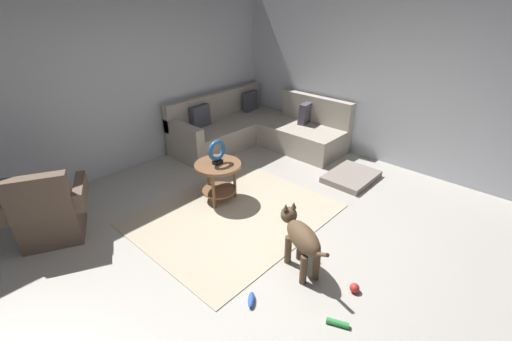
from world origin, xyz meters
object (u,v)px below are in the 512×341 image
armchair (50,213)px  dog_toy_ball (355,288)px  sectional_couch (256,130)px  dog_toy_rope (338,323)px  dog_bed_mat (351,177)px  torus_sculpture (217,151)px  side_table (218,172)px  dog (301,237)px  dog_toy_bone (251,300)px

armchair → dog_toy_ball: size_ratio=10.79×
armchair → sectional_couch: bearing=29.4°
sectional_couch → dog_toy_rope: sectional_couch is taller
armchair → dog_bed_mat: (3.50, -1.80, -0.28)m
sectional_couch → torus_sculpture: size_ratio=6.90×
sectional_couch → side_table: sectional_couch is taller
dog → dog_toy_bone: bearing=-159.6°
dog_toy_rope → dog_toy_bone: dog_toy_bone is taller
sectional_couch → torus_sculpture: 1.99m
dog_bed_mat → side_table: bearing=149.1°
side_table → dog_bed_mat: (1.71, -1.02, -0.37)m
dog_toy_rope → dog_toy_bone: size_ratio=1.05×
armchair → dog_toy_ball: armchair is taller
dog_toy_bone → dog_toy_rope: bearing=-65.9°
dog_toy_ball → sectional_couch: bearing=57.2°
dog → dog_toy_bone: size_ratio=4.41×
side_table → dog_toy_ball: size_ratio=6.57×
dog_bed_mat → dog_toy_rope: size_ratio=4.23×
torus_sculpture → dog_toy_ball: bearing=-96.5°
dog → armchair: bearing=146.7°
torus_sculpture → dog_bed_mat: torus_sculpture is taller
armchair → side_table: 1.96m
torus_sculpture → dog_toy_bone: torus_sculpture is taller
side_table → dog_toy_bone: side_table is taller
sectional_couch → armchair: 3.52m
dog → dog_toy_rope: 0.82m
armchair → dog_bed_mat: 3.95m
dog_bed_mat → dog: bearing=-165.4°
sectional_couch → side_table: bearing=-152.0°
dog_toy_ball → dog_toy_rope: dog_toy_ball is taller
side_table → dog_bed_mat: 2.02m
sectional_couch → dog_bed_mat: sectional_couch is taller
armchair → dog_toy_rope: (1.13, -2.98, -0.30)m
side_table → dog_toy_bone: 1.84m
armchair → torus_sculpture: 2.00m
dog_bed_mat → dog: (-2.03, -0.53, 0.33)m
side_table → dog_bed_mat: size_ratio=0.75×
torus_sculpture → dog_toy_rope: (-0.67, -2.20, -0.69)m
dog → dog_toy_bone: dog is taller
torus_sculpture → dog_toy_rope: bearing=-106.9°
dog_bed_mat → dog_toy_rope: (-2.37, -1.18, -0.02)m
armchair → dog_toy_bone: size_ratio=5.48×
sectional_couch → dog: size_ratio=2.84×
dog_toy_ball → dog_toy_rope: bearing=-169.9°
armchair → dog_toy_bone: (0.82, -2.28, -0.29)m
dog_bed_mat → armchair: bearing=152.8°
torus_sculpture → dog_bed_mat: size_ratio=0.41×
dog_toy_ball → dog_toy_bone: bearing=139.9°
dog_toy_ball → side_table: bearing=83.5°
side_table → torus_sculpture: 0.29m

